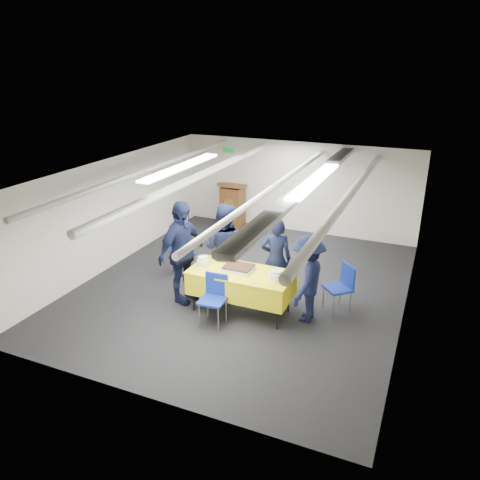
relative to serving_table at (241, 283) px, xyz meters
name	(u,v)px	position (x,y,z in m)	size (l,w,h in m)	color
ground	(244,286)	(-0.33, 0.91, -0.56)	(7.00, 7.00, 0.00)	black
room_shell	(257,193)	(-0.24, 1.32, 1.25)	(6.00, 7.00, 2.30)	silver
serving_table	(241,283)	(0.00, 0.00, 0.00)	(1.80, 0.86, 0.77)	black
sheet_cake	(239,268)	(-0.06, 0.04, 0.25)	(0.52, 0.40, 0.09)	white
plate_stack_left	(203,262)	(-0.71, -0.05, 0.29)	(0.21, 0.21, 0.18)	white
plate_stack_right	(277,275)	(0.66, -0.05, 0.29)	(0.24, 0.24, 0.17)	white
podium	(233,205)	(-1.93, 3.96, 0.05)	(0.62, 0.53, 1.25)	brown
chair_near	(215,294)	(-0.26, -0.51, -0.03)	(0.44, 0.44, 0.87)	gray
chair_right	(342,283)	(1.61, 0.73, -0.03)	(0.59, 0.59, 0.87)	gray
chair_left	(180,248)	(-1.81, 1.03, -0.03)	(0.58, 0.58, 0.87)	gray
sailor_a	(276,259)	(0.38, 0.72, 0.22)	(0.57, 0.37, 1.56)	black
sailor_b	(225,249)	(-0.56, 0.55, 0.33)	(0.86, 0.67, 1.78)	black
sailor_c	(182,253)	(-1.14, -0.04, 0.40)	(1.12, 0.47, 1.91)	black
sailor_d	(308,279)	(1.12, 0.19, 0.21)	(0.99, 0.57, 1.53)	black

